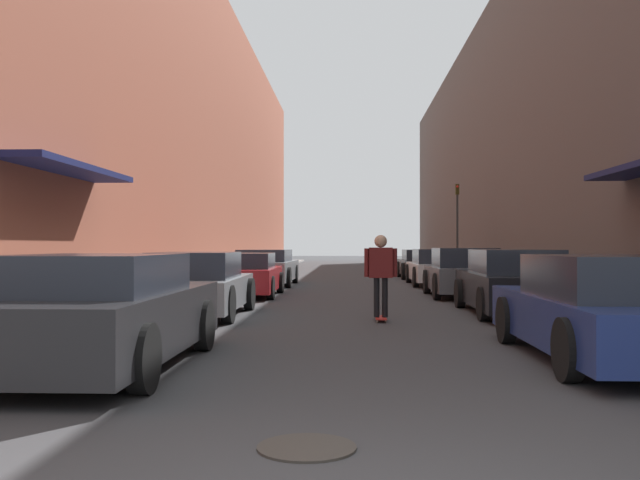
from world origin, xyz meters
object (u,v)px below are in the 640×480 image
object	(u,v)px
parked_car_right_1	(512,283)
parked_car_right_3	(439,268)
parked_car_left_3	(266,268)
traffic_light	(457,220)
parked_car_right_2	(463,273)
skateboarder	(381,268)
parked_car_left_1	(197,285)
manhole_cover	(307,447)
parked_car_left_0	(99,313)
parked_car_left_2	(245,275)
parked_car_right_0	(608,310)
parked_car_right_4	(424,264)

from	to	relation	value
parked_car_right_1	parked_car_right_3	distance (m)	10.55
parked_car_left_3	traffic_light	xyz separation A→B (m)	(7.54, 5.71, 1.88)
parked_car_right_2	skateboarder	distance (m)	6.83
parked_car_left_1	parked_car_left_3	world-z (taller)	parked_car_left_1
parked_car_right_2	manhole_cover	size ratio (longest dim) A/B	5.62
parked_car_left_3	parked_car_right_1	size ratio (longest dim) A/B	1.03
skateboarder	traffic_light	bearing A→B (deg)	76.95
skateboarder	traffic_light	distance (m)	17.79
parked_car_left_0	traffic_light	xyz separation A→B (m)	(7.46, 22.55, 1.86)
parked_car_left_2	parked_car_right_0	bearing A→B (deg)	-60.55
parked_car_right_2	parked_car_right_3	distance (m)	5.64
parked_car_left_0	manhole_cover	bearing A→B (deg)	-50.10
parked_car_left_3	skateboarder	size ratio (longest dim) A/B	2.99
parked_car_right_1	manhole_cover	xyz separation A→B (m)	(-3.63, -9.79, -0.63)
traffic_light	parked_car_left_0	bearing A→B (deg)	-108.30
parked_car_left_1	traffic_light	bearing A→B (deg)	65.29
parked_car_right_0	skateboarder	size ratio (longest dim) A/B	2.94
parked_car_left_2	parked_car_right_0	size ratio (longest dim) A/B	0.89
parked_car_left_2	parked_car_right_1	world-z (taller)	parked_car_right_1
parked_car_left_3	parked_car_right_3	world-z (taller)	parked_car_right_3
skateboarder	manhole_cover	xyz separation A→B (m)	(-0.87, -8.37, -0.98)
parked_car_left_0	parked_car_right_3	distance (m)	18.28
parked_car_right_0	parked_car_right_2	xyz separation A→B (m)	(-0.06, 10.80, 0.02)
parked_car_left_0	parked_car_right_0	size ratio (longest dim) A/B	0.96
parked_car_right_1	manhole_cover	bearing A→B (deg)	-110.33
parked_car_right_3	parked_car_right_4	size ratio (longest dim) A/B	1.19
parked_car_left_2	manhole_cover	size ratio (longest dim) A/B	6.01
skateboarder	manhole_cover	bearing A→B (deg)	-95.97
parked_car_left_1	parked_car_left_2	xyz separation A→B (m)	(0.13, 5.59, -0.04)
parked_car_right_0	manhole_cover	xyz separation A→B (m)	(-3.47, -3.91, -0.62)
parked_car_left_1	parked_car_left_3	distance (m)	10.84
parked_car_left_3	parked_car_right_2	xyz separation A→B (m)	(6.07, -5.22, 0.02)
parked_car_right_1	parked_car_right_3	xyz separation A→B (m)	(-0.18, 10.55, -0.02)
parked_car_right_0	parked_car_right_3	bearing A→B (deg)	90.06
traffic_light	parked_car_right_2	bearing A→B (deg)	-97.64
parked_car_left_1	parked_car_right_2	world-z (taller)	parked_car_right_2
parked_car_left_2	parked_car_right_3	world-z (taller)	parked_car_right_3
manhole_cover	parked_car_right_1	bearing A→B (deg)	69.67
parked_car_left_0	parked_car_right_3	world-z (taller)	parked_car_left_0
parked_car_left_0	parked_car_right_2	xyz separation A→B (m)	(5.99, 11.62, -0.00)
parked_car_right_0	parked_car_right_2	distance (m)	10.80
parked_car_left_1	manhole_cover	xyz separation A→B (m)	(2.74, -9.08, -0.61)
parked_car_right_1	traffic_light	xyz separation A→B (m)	(1.25, 15.85, 1.86)
manhole_cover	traffic_light	distance (m)	26.21
parked_car_right_2	parked_car_right_0	bearing A→B (deg)	-89.69
parked_car_left_3	parked_car_right_3	bearing A→B (deg)	3.88
parked_car_right_0	traffic_light	distance (m)	21.85
parked_car_left_1	manhole_cover	world-z (taller)	parked_car_left_1
parked_car_right_0	parked_car_right_4	distance (m)	21.48
parked_car_left_2	parked_car_left_3	bearing A→B (deg)	90.56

